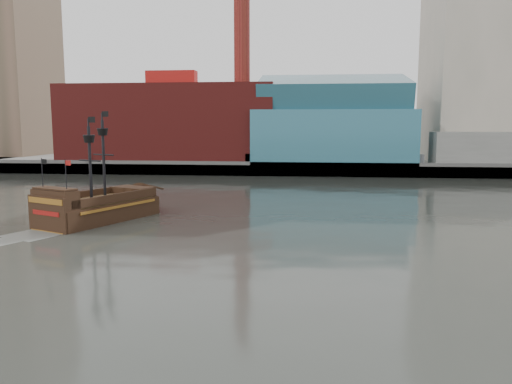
# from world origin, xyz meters

# --- Properties ---
(ground) EXTENTS (400.00, 400.00, 0.00)m
(ground) POSITION_xyz_m (0.00, 0.00, 0.00)
(ground) COLOR #262823
(ground) RESTS_ON ground
(promenade_far) EXTENTS (220.00, 60.00, 2.00)m
(promenade_far) POSITION_xyz_m (0.00, 92.00, 1.00)
(promenade_far) COLOR slate
(promenade_far) RESTS_ON ground
(seawall) EXTENTS (220.00, 1.00, 2.60)m
(seawall) POSITION_xyz_m (0.00, 62.50, 1.30)
(seawall) COLOR #4C4C49
(seawall) RESTS_ON ground
(skyline) EXTENTS (149.00, 45.00, 62.00)m
(skyline) POSITION_xyz_m (5.21, 84.56, 24.55)
(skyline) COLOR brown
(skyline) RESTS_ON promenade_far
(pirate_ship) EXTENTS (10.26, 15.71, 11.37)m
(pirate_ship) POSITION_xyz_m (-14.65, 17.94, 1.03)
(pirate_ship) COLOR black
(pirate_ship) RESTS_ON ground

